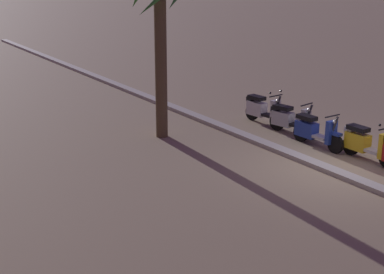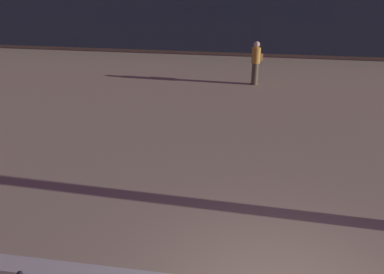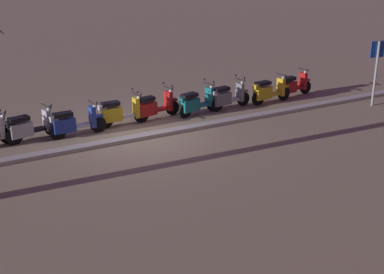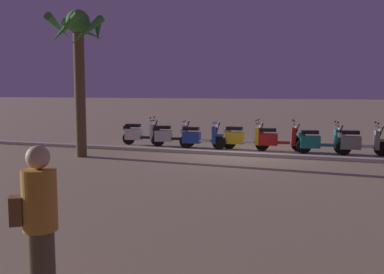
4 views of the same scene
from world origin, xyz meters
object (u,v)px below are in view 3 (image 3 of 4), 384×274
at_px(scooter_grey_mid_rear, 227,97).
at_px(scooter_silver_last_in_row, 29,127).
at_px(scooter_blue_lead_nearest, 73,123).
at_px(scooter_red_gap_after_mid, 293,85).
at_px(crossing_sign, 376,66).
at_px(scooter_red_far_back, 154,107).
at_px(scooter_yellow_second_in_line, 119,113).
at_px(scooter_teal_tail_end, 196,103).
at_px(scooter_yellow_mid_centre, 268,91).

relative_size(scooter_grey_mid_rear, scooter_silver_last_in_row, 1.01).
distance_m(scooter_blue_lead_nearest, scooter_silver_last_in_row, 1.32).
height_order(scooter_red_gap_after_mid, scooter_silver_last_in_row, same).
distance_m(scooter_grey_mid_rear, scooter_blue_lead_nearest, 5.77).
height_order(scooter_red_gap_after_mid, crossing_sign, crossing_sign).
relative_size(scooter_red_far_back, crossing_sign, 0.76).
distance_m(scooter_grey_mid_rear, scooter_silver_last_in_row, 7.06).
bearing_deg(scooter_red_far_back, scooter_yellow_second_in_line, 3.48).
relative_size(scooter_teal_tail_end, scooter_silver_last_in_row, 1.03).
xyz_separation_m(scooter_yellow_mid_centre, crossing_sign, (-3.23, 2.09, 1.04)).
height_order(scooter_red_far_back, scooter_blue_lead_nearest, scooter_red_far_back).
distance_m(scooter_red_gap_after_mid, scooter_silver_last_in_row, 10.21).
distance_m(scooter_red_gap_after_mid, scooter_yellow_second_in_line, 7.29).
relative_size(scooter_teal_tail_end, scooter_red_far_back, 0.99).
xyz_separation_m(scooter_teal_tail_end, scooter_silver_last_in_row, (5.73, -0.16, -0.00)).
height_order(scooter_grey_mid_rear, scooter_yellow_second_in_line, same).
bearing_deg(scooter_yellow_mid_centre, scooter_red_gap_after_mid, -168.00).
bearing_deg(scooter_yellow_mid_centre, scooter_teal_tail_end, -0.78).
bearing_deg(scooter_grey_mid_rear, scooter_yellow_mid_centre, 176.74).
bearing_deg(scooter_yellow_mid_centre, scooter_blue_lead_nearest, 0.40).
distance_m(scooter_grey_mid_rear, scooter_red_far_back, 2.86).
relative_size(scooter_grey_mid_rear, scooter_teal_tail_end, 0.98).
distance_m(scooter_silver_last_in_row, crossing_sign, 12.31).
distance_m(scooter_yellow_mid_centre, scooter_red_far_back, 4.62).
bearing_deg(scooter_yellow_second_in_line, scooter_teal_tail_end, 176.46).
relative_size(scooter_red_gap_after_mid, scooter_yellow_mid_centre, 0.96).
relative_size(scooter_yellow_second_in_line, scooter_blue_lead_nearest, 0.97).
bearing_deg(scooter_red_gap_after_mid, scooter_yellow_second_in_line, 0.64).
bearing_deg(crossing_sign, scooter_yellow_mid_centre, -32.95).
distance_m(scooter_yellow_mid_centre, scooter_grey_mid_rear, 1.76).
bearing_deg(scooter_red_gap_after_mid, scooter_blue_lead_nearest, 2.24).
height_order(scooter_yellow_second_in_line, scooter_silver_last_in_row, scooter_yellow_second_in_line).
relative_size(scooter_yellow_mid_centre, scooter_silver_last_in_row, 1.02).
distance_m(scooter_red_gap_after_mid, scooter_red_far_back, 6.00).
bearing_deg(scooter_red_far_back, scooter_yellow_mid_centre, 176.35).
height_order(scooter_red_gap_after_mid, scooter_red_far_back, scooter_red_far_back).
bearing_deg(scooter_silver_last_in_row, crossing_sign, 169.21).
relative_size(scooter_grey_mid_rear, scooter_blue_lead_nearest, 0.96).
relative_size(scooter_yellow_mid_centre, scooter_red_far_back, 0.99).
distance_m(scooter_teal_tail_end, scooter_red_far_back, 1.54).
bearing_deg(scooter_red_gap_after_mid, scooter_red_far_back, 0.03).
height_order(scooter_teal_tail_end, scooter_red_far_back, same).
xyz_separation_m(scooter_yellow_mid_centre, scooter_grey_mid_rear, (1.76, -0.10, -0.00)).
bearing_deg(scooter_silver_last_in_row, scooter_blue_lead_nearest, 168.81).
bearing_deg(scooter_red_gap_after_mid, crossing_sign, 127.52).
bearing_deg(scooter_yellow_mid_centre, scooter_grey_mid_rear, -3.26).
xyz_separation_m(scooter_yellow_second_in_line, scooter_blue_lead_nearest, (1.63, 0.27, -0.01)).
xyz_separation_m(scooter_yellow_second_in_line, scooter_silver_last_in_row, (2.93, 0.01, -0.01)).
height_order(scooter_grey_mid_rear, scooter_blue_lead_nearest, scooter_grey_mid_rear).
height_order(scooter_grey_mid_rear, scooter_teal_tail_end, same).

